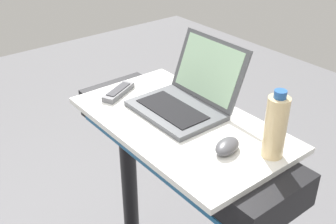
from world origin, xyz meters
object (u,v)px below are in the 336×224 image
Objects in this scene: laptop at (186,96)px; water_bottle at (276,126)px; computer_mouse at (227,146)px; tv_remote at (119,92)px.

water_bottle is (0.37, 0.01, 0.05)m from laptop.
tv_remote is at bearing 167.22° from computer_mouse.
laptop reaches higher than tv_remote.
water_bottle is (0.10, 0.09, 0.08)m from computer_mouse.
laptop is at bearing -178.26° from water_bottle.
computer_mouse is at bearing 5.74° from tv_remote.
computer_mouse reaches higher than tv_remote.
tv_remote is (-0.61, -0.14, -0.09)m from water_bottle.
computer_mouse is 0.61× the size of tv_remote.
tv_remote is at bearing -151.26° from laptop.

